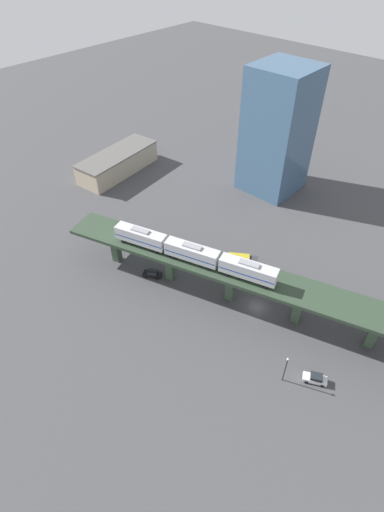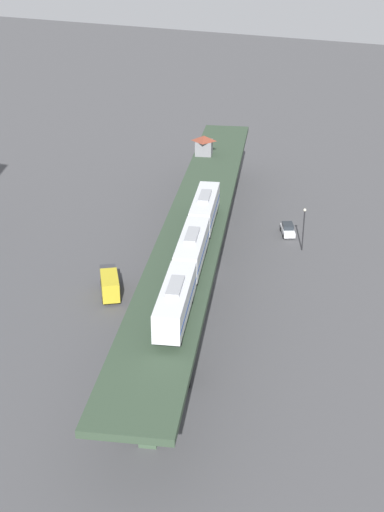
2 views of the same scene
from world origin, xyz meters
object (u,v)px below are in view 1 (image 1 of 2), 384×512
object	(u,v)px
street_car_white	(315,378)
street_car_black	(153,274)
delivery_truck	(242,261)
street_lamp	(286,368)
subway_train	(192,252)
office_tower	(278,132)
warehouse_building	(118,162)

from	to	relation	value
street_car_white	street_car_black	distance (m)	42.67
delivery_truck	street_lamp	xyz separation A→B (m)	(-19.84, -24.58, 2.35)
street_car_white	street_car_black	bearing A→B (deg)	91.58
subway_train	street_lamp	bearing A→B (deg)	-101.56
street_car_black	street_lamp	xyz separation A→B (m)	(-2.65, -38.08, 3.17)
office_tower	subway_train	bearing A→B (deg)	-166.21
subway_train	street_car_white	world-z (taller)	subway_train
delivery_truck	warehouse_building	bearing A→B (deg)	80.76
street_car_black	street_lamp	distance (m)	38.30
warehouse_building	street_car_black	bearing A→B (deg)	-120.96
office_tower	street_lamp	bearing A→B (deg)	-143.93
street_car_black	delivery_truck	xyz separation A→B (m)	(17.19, -13.50, 0.82)
street_lamp	office_tower	bearing A→B (deg)	36.07
warehouse_building	street_car_white	bearing A→B (deg)	-106.29
delivery_truck	street_lamp	world-z (taller)	street_lamp
delivery_truck	street_lamp	bearing A→B (deg)	-128.91
subway_train	street_car_black	distance (m)	14.79
street_lamp	warehouse_building	world-z (taller)	street_lamp
warehouse_building	office_tower	xyz separation A→B (m)	(26.19, -42.04, 14.59)
street_car_white	warehouse_building	distance (m)	90.67
street_car_black	warehouse_building	bearing A→B (deg)	59.04
street_car_white	delivery_truck	size ratio (longest dim) A/B	0.66
street_car_white	street_lamp	bearing A→B (deg)	129.89
subway_train	warehouse_building	size ratio (longest dim) A/B	1.23
street_car_black	subway_train	bearing A→B (deg)	-72.53
street_car_white	delivery_truck	world-z (taller)	delivery_truck
street_car_white	warehouse_building	size ratio (longest dim) A/B	0.16
office_tower	street_car_black	bearing A→B (deg)	-177.51
delivery_truck	street_lamp	distance (m)	31.67
subway_train	delivery_truck	xyz separation A→B (m)	(14.08, -3.61, -9.72)
warehouse_building	office_tower	bearing A→B (deg)	-58.08
warehouse_building	subway_train	bearing A→B (deg)	-113.42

